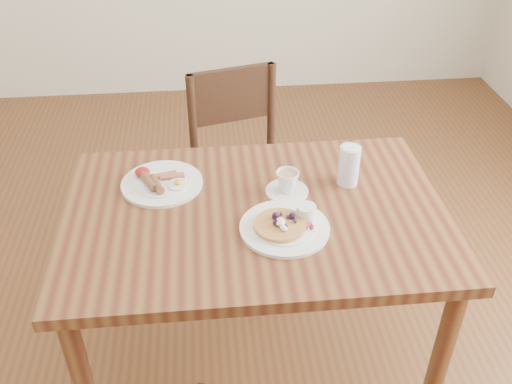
% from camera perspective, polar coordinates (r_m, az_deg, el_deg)
% --- Properties ---
extents(ground, '(5.00, 5.00, 0.00)m').
position_cam_1_polar(ground, '(2.32, 0.00, -16.77)').
color(ground, brown).
rests_on(ground, ground).
extents(dining_table, '(1.20, 0.80, 0.75)m').
position_cam_1_polar(dining_table, '(1.85, 0.00, -4.27)').
color(dining_table, brown).
rests_on(dining_table, ground).
extents(chair_far, '(0.51, 0.51, 0.88)m').
position_cam_1_polar(chair_far, '(2.48, -1.34, 2.83)').
color(chair_far, '#382114').
rests_on(chair_far, ground).
extents(pancake_plate, '(0.27, 0.27, 0.06)m').
position_cam_1_polar(pancake_plate, '(1.71, 3.00, -3.33)').
color(pancake_plate, white).
rests_on(pancake_plate, dining_table).
extents(breakfast_plate, '(0.27, 0.27, 0.04)m').
position_cam_1_polar(breakfast_plate, '(1.92, -9.52, 0.96)').
color(breakfast_plate, white).
rests_on(breakfast_plate, dining_table).
extents(teacup_saucer, '(0.14, 0.14, 0.08)m').
position_cam_1_polar(teacup_saucer, '(1.85, 3.13, 0.83)').
color(teacup_saucer, white).
rests_on(teacup_saucer, dining_table).
extents(water_glass, '(0.07, 0.07, 0.14)m').
position_cam_1_polar(water_glass, '(1.90, 9.27, 2.63)').
color(water_glass, silver).
rests_on(water_glass, dining_table).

